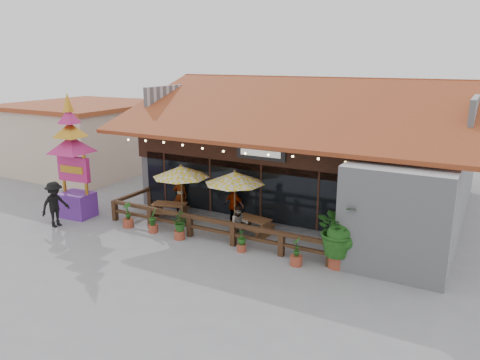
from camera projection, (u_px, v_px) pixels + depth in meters
The scene contains 19 objects.
ground at pixel (251, 244), 18.07m from camera, with size 100.00×100.00×0.00m, color gray.
restaurant_building at pixel (318, 157), 22.99m from camera, with size 15.50×14.73×6.09m.
patio_railing at pixel (198, 221), 18.74m from camera, with size 10.00×2.60×0.92m.
neighbor_building at pixel (85, 136), 29.62m from camera, with size 8.40×8.40×4.22m.
umbrella_left at pixel (181, 172), 19.83m from camera, with size 3.12×3.12×2.60m.
umbrella_right at pixel (235, 178), 18.78m from camera, with size 3.07×3.07×2.61m.
picnic_table_left at pixel (170, 208), 20.76m from camera, with size 1.78×1.65×0.71m.
picnic_table_right at pixel (253, 223), 18.93m from camera, with size 1.61×1.45×0.69m.
thai_sign_tower at pixel (72, 148), 20.39m from camera, with size 2.35×2.35×5.95m.
tropical_plant at pixel (339, 231), 15.68m from camera, with size 2.21×2.24×2.34m.
diner_a at pixel (180, 196), 21.30m from camera, with size 0.64×0.42×1.74m, color #391D12.
diner_b at pixel (239, 224), 18.05m from camera, with size 0.71×0.55×1.47m, color #391D12.
diner_c at pixel (235, 206), 19.88m from camera, with size 1.02×0.42×1.74m, color #391D12.
pedestrian at pixel (55, 204), 19.68m from camera, with size 1.27×0.73×1.96m, color black.
planter_a at pixel (128, 217), 19.72m from camera, with size 0.45×0.45×1.10m.
planter_b at pixel (153, 222), 19.13m from camera, with size 0.40×0.40×0.99m.
planter_c at pixel (179, 225), 18.38m from camera, with size 0.79×0.74×1.05m.
planter_d at pixel (242, 241), 17.24m from camera, with size 0.44×0.44×0.85m.
planter_e at pixel (296, 253), 16.07m from camera, with size 0.43×0.43×1.04m.
Camera 1 is at (7.77, -14.96, 6.96)m, focal length 35.00 mm.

